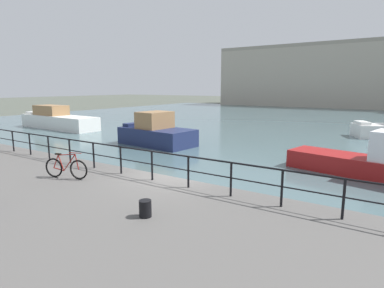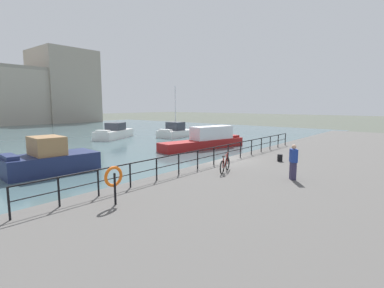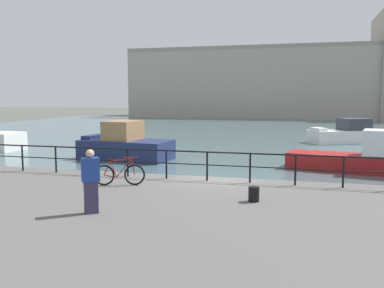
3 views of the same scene
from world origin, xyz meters
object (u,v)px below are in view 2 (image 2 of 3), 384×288
Objects in this scene: moored_red_daysailer at (176,132)px; life_ring_stand at (114,178)px; moored_harbor_tender at (114,133)px; mooring_bollard at (280,158)px; moored_small_launch at (207,140)px; parked_bicycle at (225,165)px; standing_person at (293,162)px; moored_blue_motorboat at (50,160)px.

moored_red_daysailer is 29.54m from life_ring_stand.
moored_harbor_tender reaches higher than mooring_bollard.
moored_small_launch is at bearing 56.03° from moored_red_daysailer.
moored_harbor_tender is 14.55m from moored_small_launch.
moored_harbor_tender is at bearing 104.93° from moored_small_launch.
moored_small_launch is 7.04× the size of life_ring_stand.
moored_small_launch is 11.77m from mooring_bollard.
moored_harbor_tender is at bearing 49.69° from parked_bicycle.
life_ring_stand is 0.83× the size of standing_person.
moored_harbor_tender is 28.56m from standing_person.
mooring_bollard is (4.74, -1.05, -0.17)m from parked_bicycle.
life_ring_stand is 8.37m from standing_person.
mooring_bollard is 11.62m from life_ring_stand.
standing_person is at bearing -149.93° from mooring_bollard.
parked_bicycle is at bearing -2.39° from life_ring_stand.
moored_red_daysailer is at bearing 59.48° from mooring_bollard.
parked_bicycle is 3.47m from standing_person.
moored_blue_motorboat is 10.47m from life_ring_stand.
moored_red_daysailer is (5.70, 9.51, -0.13)m from moored_small_launch.
moored_harbor_tender is 1.21× the size of moored_blue_motorboat.
parked_bicycle is 1.22× the size of life_ring_stand.
moored_harbor_tender is at bearing -41.27° from moored_red_daysailer.
mooring_bollard is at bearing -6.60° from life_ring_stand.
moored_red_daysailer is 26.98m from standing_person.
moored_small_launch is 14.03m from parked_bicycle.
standing_person is (-9.90, -12.49, 0.80)m from moored_small_launch.
standing_person reaches higher than moored_harbor_tender.
moored_red_daysailer is 4.08× the size of standing_person.
standing_person is at bearing 116.49° from moored_blue_motorboat.
standing_person is at bearing 51.62° from moored_red_daysailer.
moored_blue_motorboat is 11.35m from parked_bicycle.
moored_blue_motorboat reaches higher than parked_bicycle.
mooring_bollard is at bearing 52.44° from moored_harbor_tender.
moored_small_launch is 1.71× the size of moored_blue_motorboat.
moored_small_launch reaches higher than moored_harbor_tender.
mooring_bollard is at bearing -97.38° from standing_person.
moored_harbor_tender is 25.26m from mooring_bollard.
moored_small_launch is 15.14m from moored_blue_motorboat.
moored_blue_motorboat reaches higher than moored_small_launch.
moored_small_launch is 22.34× the size of mooring_bollard.
life_ring_stand reaches higher than moored_harbor_tender.
moored_harbor_tender is 1.01× the size of moored_red_daysailer.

